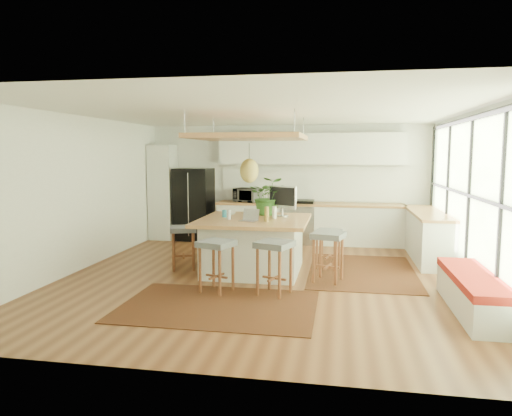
% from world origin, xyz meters
% --- Properties ---
extents(floor, '(7.00, 7.00, 0.00)m').
position_xyz_m(floor, '(0.00, 0.00, 0.00)').
color(floor, '#562D18').
rests_on(floor, ground).
extents(ceiling, '(7.00, 7.00, 0.00)m').
position_xyz_m(ceiling, '(0.00, 0.00, 2.70)').
color(ceiling, white).
rests_on(ceiling, ground).
extents(wall_back, '(6.50, 0.00, 6.50)m').
position_xyz_m(wall_back, '(0.00, 3.50, 1.35)').
color(wall_back, silver).
rests_on(wall_back, ground).
extents(wall_front, '(6.50, 0.00, 6.50)m').
position_xyz_m(wall_front, '(0.00, -3.50, 1.35)').
color(wall_front, silver).
rests_on(wall_front, ground).
extents(wall_left, '(0.00, 7.00, 7.00)m').
position_xyz_m(wall_left, '(-3.25, 0.00, 1.35)').
color(wall_left, silver).
rests_on(wall_left, ground).
extents(wall_right, '(0.00, 7.00, 7.00)m').
position_xyz_m(wall_right, '(3.25, 0.00, 1.35)').
color(wall_right, silver).
rests_on(wall_right, ground).
extents(window_wall, '(0.10, 6.20, 2.60)m').
position_xyz_m(window_wall, '(3.22, 0.00, 1.40)').
color(window_wall, black).
rests_on(window_wall, wall_right).
extents(pantry, '(0.55, 0.60, 2.25)m').
position_xyz_m(pantry, '(-2.95, 3.18, 1.12)').
color(pantry, silver).
rests_on(pantry, floor).
extents(back_counter_base, '(4.20, 0.60, 0.88)m').
position_xyz_m(back_counter_base, '(0.55, 3.18, 0.44)').
color(back_counter_base, silver).
rests_on(back_counter_base, floor).
extents(back_counter_top, '(4.24, 0.64, 0.05)m').
position_xyz_m(back_counter_top, '(0.55, 3.18, 0.90)').
color(back_counter_top, '#9A6136').
rests_on(back_counter_top, back_counter_base).
extents(backsplash, '(4.20, 0.02, 0.80)m').
position_xyz_m(backsplash, '(0.55, 3.48, 1.35)').
color(backsplash, white).
rests_on(backsplash, wall_back).
extents(upper_cabinets, '(4.20, 0.34, 0.70)m').
position_xyz_m(upper_cabinets, '(0.55, 3.32, 2.15)').
color(upper_cabinets, silver).
rests_on(upper_cabinets, wall_back).
extents(range, '(0.76, 0.62, 1.00)m').
position_xyz_m(range, '(0.30, 3.18, 0.50)').
color(range, '#A5A5AA').
rests_on(range, floor).
extents(right_counter_base, '(0.60, 2.50, 0.88)m').
position_xyz_m(right_counter_base, '(2.93, 2.00, 0.44)').
color(right_counter_base, silver).
rests_on(right_counter_base, floor).
extents(right_counter_top, '(0.64, 2.54, 0.05)m').
position_xyz_m(right_counter_top, '(2.93, 2.00, 0.90)').
color(right_counter_top, '#9A6136').
rests_on(right_counter_top, right_counter_base).
extents(window_bench, '(0.52, 2.00, 0.50)m').
position_xyz_m(window_bench, '(2.95, -1.20, 0.25)').
color(window_bench, silver).
rests_on(window_bench, floor).
extents(ceiling_panel, '(1.86, 1.86, 0.80)m').
position_xyz_m(ceiling_panel, '(-0.30, 0.40, 2.05)').
color(ceiling_panel, '#9A6136').
rests_on(ceiling_panel, ceiling).
extents(rug_near, '(2.60, 1.80, 0.01)m').
position_xyz_m(rug_near, '(-0.34, -1.57, 0.01)').
color(rug_near, black).
rests_on(rug_near, floor).
extents(rug_right, '(1.80, 2.60, 0.01)m').
position_xyz_m(rug_right, '(1.64, 0.70, 0.01)').
color(rug_right, black).
rests_on(rug_right, floor).
extents(fridge, '(0.88, 0.71, 1.70)m').
position_xyz_m(fridge, '(-2.19, 3.18, 0.93)').
color(fridge, black).
rests_on(fridge, floor).
extents(island, '(1.85, 1.85, 0.93)m').
position_xyz_m(island, '(-0.21, 0.38, 0.47)').
color(island, '#9A6136').
rests_on(island, floor).
extents(stool_near_left, '(0.58, 0.58, 0.77)m').
position_xyz_m(stool_near_left, '(-0.53, -0.93, 0.35)').
color(stool_near_left, '#505459').
rests_on(stool_near_left, floor).
extents(stool_near_right, '(0.60, 0.60, 0.79)m').
position_xyz_m(stool_near_right, '(0.32, -0.90, 0.35)').
color(stool_near_right, '#505459').
rests_on(stool_near_right, floor).
extents(stool_right_front, '(0.58, 0.58, 0.80)m').
position_xyz_m(stool_right_front, '(1.07, -0.06, 0.35)').
color(stool_right_front, '#505459').
rests_on(stool_right_front, floor).
extents(stool_right_back, '(0.51, 0.51, 0.70)m').
position_xyz_m(stool_right_back, '(1.05, 0.81, 0.35)').
color(stool_right_back, '#505459').
rests_on(stool_right_back, floor).
extents(stool_left_side, '(0.58, 0.58, 0.77)m').
position_xyz_m(stool_left_side, '(-1.48, 0.33, 0.35)').
color(stool_left_side, '#505459').
rests_on(stool_left_side, floor).
extents(laptop, '(0.36, 0.37, 0.22)m').
position_xyz_m(laptop, '(-0.24, 0.04, 1.05)').
color(laptop, '#A5A5AA').
rests_on(laptop, island).
extents(monitor, '(0.62, 0.47, 0.55)m').
position_xyz_m(monitor, '(0.23, 0.76, 1.19)').
color(monitor, '#A5A5AA').
rests_on(monitor, island).
extents(microwave, '(0.66, 0.51, 0.39)m').
position_xyz_m(microwave, '(-0.89, 3.18, 1.12)').
color(microwave, '#A5A5AA').
rests_on(microwave, back_counter_top).
extents(island_plant, '(0.72, 0.77, 0.54)m').
position_xyz_m(island_plant, '(-0.06, 0.90, 1.20)').
color(island_plant, '#1E4C19').
rests_on(island_plant, island).
extents(island_bowl, '(0.26, 0.26, 0.05)m').
position_xyz_m(island_bowl, '(-0.74, 0.82, 0.95)').
color(island_bowl, white).
rests_on(island_bowl, island).
extents(island_bottle_0, '(0.07, 0.07, 0.19)m').
position_xyz_m(island_bottle_0, '(-0.76, 0.48, 1.03)').
color(island_bottle_0, teal).
rests_on(island_bottle_0, island).
extents(island_bottle_1, '(0.07, 0.07, 0.19)m').
position_xyz_m(island_bottle_1, '(-0.61, 0.23, 1.03)').
color(island_bottle_1, silver).
rests_on(island_bottle_1, island).
extents(island_bottle_2, '(0.07, 0.07, 0.19)m').
position_xyz_m(island_bottle_2, '(0.04, 0.08, 1.03)').
color(island_bottle_2, olive).
rests_on(island_bottle_2, island).
extents(island_bottle_3, '(0.07, 0.07, 0.19)m').
position_xyz_m(island_bottle_3, '(0.14, 0.43, 1.03)').
color(island_bottle_3, white).
rests_on(island_bottle_3, island).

